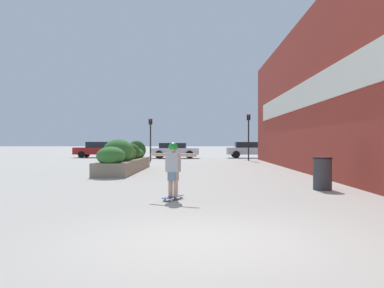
# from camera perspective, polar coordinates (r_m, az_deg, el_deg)

# --- Properties ---
(ground_plane) EXTENTS (300.00, 300.00, 0.00)m
(ground_plane) POSITION_cam_1_polar(r_m,az_deg,el_deg) (6.41, 1.91, -12.86)
(ground_plane) COLOR #ADA89E
(building_wall_right) EXTENTS (0.67, 36.96, 7.49)m
(building_wall_right) POSITION_cam_1_polar(r_m,az_deg,el_deg) (18.72, 17.39, 7.25)
(building_wall_right) COLOR maroon
(building_wall_right) RESTS_ON ground_plane
(planter_box) EXTENTS (1.46, 8.50, 1.60)m
(planter_box) POSITION_cam_1_polar(r_m,az_deg,el_deg) (21.54, -8.92, -1.90)
(planter_box) COLOR gray
(planter_box) RESTS_ON ground_plane
(skateboard) EXTENTS (0.53, 0.81, 0.09)m
(skateboard) POSITION_cam_1_polar(r_m,az_deg,el_deg) (10.83, -2.53, -7.11)
(skateboard) COLOR navy
(skateboard) RESTS_ON ground_plane
(skateboarder) EXTENTS (1.19, 0.61, 1.36)m
(skateboarder) POSITION_cam_1_polar(r_m,az_deg,el_deg) (10.76, -2.53, -2.65)
(skateboarder) COLOR tan
(skateboarder) RESTS_ON skateboard
(trash_bin) EXTENTS (0.59, 0.59, 1.00)m
(trash_bin) POSITION_cam_1_polar(r_m,az_deg,el_deg) (13.64, 17.00, -3.78)
(trash_bin) COLOR #38383D
(trash_bin) RESTS_ON ground_plane
(car_leftmost) EXTENTS (4.20, 2.00, 1.49)m
(car_leftmost) POSITION_cam_1_polar(r_m,az_deg,el_deg) (40.07, 7.60, -0.73)
(car_leftmost) COLOR #BCBCC1
(car_leftmost) RESTS_ON ground_plane
(car_center_left) EXTENTS (4.39, 2.02, 1.40)m
(car_center_left) POSITION_cam_1_polar(r_m,az_deg,el_deg) (38.98, -2.36, -0.79)
(car_center_left) COLOR silver
(car_center_left) RESTS_ON ground_plane
(car_center_right) EXTENTS (4.54, 2.00, 1.50)m
(car_center_right) POSITION_cam_1_polar(r_m,az_deg,el_deg) (41.68, -12.26, -0.70)
(car_center_right) COLOR maroon
(car_center_right) RESTS_ON ground_plane
(traffic_light_left) EXTENTS (0.28, 0.30, 3.31)m
(traffic_light_left) POSITION_cam_1_polar(r_m,az_deg,el_deg) (33.84, -5.56, 1.60)
(traffic_light_left) COLOR black
(traffic_light_left) RESTS_ON ground_plane
(traffic_light_right) EXTENTS (0.28, 0.30, 3.66)m
(traffic_light_right) POSITION_cam_1_polar(r_m,az_deg,el_deg) (34.03, 7.55, 1.95)
(traffic_light_right) COLOR black
(traffic_light_right) RESTS_ON ground_plane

